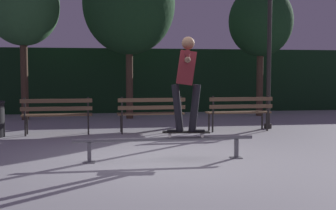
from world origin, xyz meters
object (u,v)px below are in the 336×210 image
skateboard (186,132)px  park_bench_right_center (239,109)px  park_bench_left_center (151,111)px  lamp_post_right (269,32)px  grind_rail (165,142)px  park_bench_leftmost (57,112)px  skateboarder (186,76)px  tree_behind_benches (129,4)px  tree_far_left (23,6)px  tree_far_right (261,22)px

skateboard → park_bench_right_center: 3.80m
skateboard → park_bench_left_center: park_bench_left_center is taller
lamp_post_right → grind_rail: bearing=-131.7°
park_bench_leftmost → park_bench_left_center: (2.18, 0.00, 0.00)m
skateboarder → park_bench_leftmost: size_ratio=0.97×
park_bench_right_center → skateboarder: bearing=-121.3°
skateboard → tree_behind_benches: size_ratio=0.16×
lamp_post_right → tree_behind_benches: bearing=138.1°
skateboarder → tree_far_left: size_ratio=0.33×
park_bench_leftmost → tree_behind_benches: size_ratio=0.31×
grind_rail → park_bench_left_center: (0.15, 3.24, 0.24)m
park_bench_left_center → tree_far_right: size_ratio=0.37×
skateboard → lamp_post_right: 5.05m
tree_far_left → lamp_post_right: bearing=-25.5°
park_bench_left_center → lamp_post_right: (3.08, 0.38, 1.94)m
park_bench_left_center → tree_far_right: (4.07, 3.61, 2.59)m
grind_rail → tree_far_right: bearing=58.4°
skateboard → tree_far_left: size_ratio=0.17×
park_bench_left_center → grind_rail: bearing=-92.6°
park_bench_left_center → lamp_post_right: 3.66m
grind_rail → lamp_post_right: size_ratio=0.76×
tree_far_right → lamp_post_right: bearing=-107.0°
skateboard → park_bench_leftmost: (-2.39, 3.24, 0.08)m
park_bench_leftmost → park_bench_left_center: same height
grind_rail → skateboarder: (0.36, -0.00, 1.09)m
park_bench_left_center → park_bench_right_center: same height
skateboarder → tree_far_left: bearing=118.7°
park_bench_left_center → park_bench_right_center: 2.18m
tree_far_left → park_bench_right_center: bearing=-31.8°
skateboard → tree_far_right: (3.86, 6.86, 2.67)m
tree_behind_benches → tree_far_left: bearing=178.2°
skateboarder → tree_behind_benches: bearing=94.3°
park_bench_left_center → tree_far_left: bearing=134.8°
tree_behind_benches → park_bench_left_center: bearing=-85.1°
grind_rail → tree_far_left: 8.17m
grind_rail → tree_far_right: (4.22, 6.86, 2.83)m
grind_rail → park_bench_right_center: park_bench_right_center is taller
skateboard → tree_far_left: (-3.70, 6.76, 2.99)m
skateboard → skateboarder: 0.94m
skateboard → park_bench_left_center: size_ratio=0.50×
skateboarder → park_bench_leftmost: skateboarder is taller
tree_far_right → tree_behind_benches: 4.39m
park_bench_leftmost → skateboarder: bearing=-53.6°
skateboard → tree_far_right: tree_far_right is taller
skateboarder → tree_behind_benches: (-0.51, 6.66, 2.18)m
grind_rail → tree_far_left: tree_far_left is taller
skateboarder → lamp_post_right: bearing=51.6°
grind_rail → skateboard: size_ratio=3.72×
grind_rail → tree_far_left: size_ratio=0.64×
tree_far_right → lamp_post_right: 3.44m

